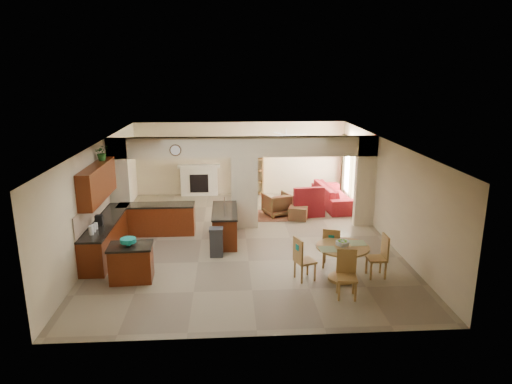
{
  "coord_description": "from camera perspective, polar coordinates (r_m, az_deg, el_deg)",
  "views": [
    {
      "loc": [
        -0.48,
        -12.32,
        4.69
      ],
      "look_at": [
        0.31,
        0.3,
        1.31
      ],
      "focal_mm": 32.0,
      "sensor_mm": 36.0,
      "label": 1
    }
  ],
  "objects": [
    {
      "name": "dining_table",
      "position": [
        10.72,
        10.72,
        -8.1
      ],
      "size": [
        1.21,
        1.21,
        0.82
      ],
      "color": "#A27037",
      "rests_on": "floor"
    },
    {
      "name": "upper_cabinets",
      "position": [
        12.31,
        -19.2,
        1.13
      ],
      "size": [
        0.35,
        2.4,
        0.9
      ],
      "primitive_type": "cube",
      "color": "#461B08",
      "rests_on": "wall_left"
    },
    {
      "name": "partition_header",
      "position": [
        13.51,
        -1.49,
        5.65
      ],
      "size": [
        8.0,
        0.25,
        0.6
      ],
      "primitive_type": "cube",
      "color": "#C5B290",
      "rests_on": "partition_center_pier"
    },
    {
      "name": "fireplace",
      "position": [
        17.67,
        -7.11,
        1.53
      ],
      "size": [
        1.6,
        0.35,
        1.2
      ],
      "color": "silver",
      "rests_on": "floor"
    },
    {
      "name": "teal_bowl",
      "position": [
        10.76,
        -15.68,
        -6.03
      ],
      "size": [
        0.35,
        0.35,
        0.17
      ],
      "primitive_type": "cylinder",
      "color": "teal",
      "rests_on": "kitchen_island"
    },
    {
      "name": "chair_north",
      "position": [
        11.29,
        9.4,
        -6.73
      ],
      "size": [
        0.53,
        0.53,
        1.02
      ],
      "rotation": [
        0.0,
        0.0,
        2.82
      ],
      "color": "#A27037",
      "rests_on": "floor"
    },
    {
      "name": "sofa",
      "position": [
        16.47,
        9.84,
        -0.4
      ],
      "size": [
        2.71,
        1.24,
        0.77
      ],
      "primitive_type": "imported",
      "rotation": [
        0.0,
        0.0,
        1.65
      ],
      "color": "maroon",
      "rests_on": "floor"
    },
    {
      "name": "chair_east",
      "position": [
        11.07,
        15.28,
        -7.53
      ],
      "size": [
        0.43,
        0.43,
        1.02
      ],
      "rotation": [
        0.0,
        0.0,
        4.73
      ],
      "color": "#A27037",
      "rests_on": "floor"
    },
    {
      "name": "partition_center_pier",
      "position": [
        13.81,
        -1.45,
        -0.09
      ],
      "size": [
        0.8,
        0.25,
        2.2
      ],
      "primitive_type": "cube",
      "color": "#C5B290",
      "rests_on": "floor"
    },
    {
      "name": "kitchen_island",
      "position": [
        10.94,
        -15.31,
        -8.51
      ],
      "size": [
        1.02,
        0.76,
        0.85
      ],
      "rotation": [
        0.0,
        0.0,
        0.05
      ],
      "color": "#461B08",
      "rests_on": "floor"
    },
    {
      "name": "window_a",
      "position": [
        15.68,
        13.02,
        1.73
      ],
      "size": [
        0.02,
        0.9,
        1.9
      ],
      "primitive_type": "cube",
      "color": "white",
      "rests_on": "wall_right"
    },
    {
      "name": "chaise",
      "position": [
        15.38,
        6.37,
        -2.07
      ],
      "size": [
        1.1,
        0.94,
        0.4
      ],
      "primitive_type": "cube",
      "rotation": [
        0.0,
        0.0,
        0.12
      ],
      "color": "maroon",
      "rests_on": "floor"
    },
    {
      "name": "wall_left",
      "position": [
        13.23,
        -18.87,
        -0.24
      ],
      "size": [
        0.0,
        10.0,
        10.0
      ],
      "primitive_type": "plane",
      "rotation": [
        1.57,
        0.0,
        1.57
      ],
      "color": "#C5B290",
      "rests_on": "floor"
    },
    {
      "name": "peninsula",
      "position": [
        12.93,
        -3.91,
        -4.17
      ],
      "size": [
        0.7,
        1.85,
        0.91
      ],
      "color": "#461B08",
      "rests_on": "floor"
    },
    {
      "name": "wall_right",
      "position": [
        13.52,
        15.91,
        0.31
      ],
      "size": [
        0.0,
        10.0,
        10.0
      ],
      "primitive_type": "plane",
      "rotation": [
        1.57,
        0.0,
        -1.57
      ],
      "color": "#C5B290",
      "rests_on": "floor"
    },
    {
      "name": "wall_front",
      "position": [
        8.04,
        0.18,
        -9.17
      ],
      "size": [
        8.0,
        0.0,
        8.0
      ],
      "primitive_type": "plane",
      "rotation": [
        -1.57,
        0.0,
        0.0
      ],
      "color": "#C5B290",
      "rests_on": "floor"
    },
    {
      "name": "floor",
      "position": [
        13.2,
        -1.25,
        -5.84
      ],
      "size": [
        10.0,
        10.0,
        0.0
      ],
      "primitive_type": "plane",
      "color": "gray",
      "rests_on": "ground"
    },
    {
      "name": "shelving_unit",
      "position": [
        17.58,
        -0.78,
        2.53
      ],
      "size": [
        1.0,
        0.32,
        1.8
      ],
      "primitive_type": "cube",
      "color": "#A27037",
      "rests_on": "floor"
    },
    {
      "name": "kitchen_counter",
      "position": [
        13.09,
        -15.67,
        -4.43
      ],
      "size": [
        2.52,
        3.29,
        1.48
      ],
      "color": "#461B08",
      "rests_on": "floor"
    },
    {
      "name": "window_b",
      "position": [
        17.28,
        11.45,
        3.03
      ],
      "size": [
        0.02,
        0.9,
        1.9
      ],
      "primitive_type": "cube",
      "color": "white",
      "rests_on": "wall_right"
    },
    {
      "name": "ceiling",
      "position": [
        12.48,
        -1.32,
        6.26
      ],
      "size": [
        10.0,
        10.0,
        0.0
      ],
      "primitive_type": "plane",
      "rotation": [
        3.14,
        0.0,
        0.0
      ],
      "color": "white",
      "rests_on": "wall_back"
    },
    {
      "name": "drape_b_right",
      "position": [
        17.84,
        10.84,
        3.43
      ],
      "size": [
        0.1,
        0.28,
        2.3
      ],
      "primitive_type": "cube",
      "color": "#3D1F18",
      "rests_on": "wall_right"
    },
    {
      "name": "trash_can",
      "position": [
        11.92,
        -4.97,
        -6.4
      ],
      "size": [
        0.34,
        0.29,
        0.71
      ],
      "primitive_type": "cube",
      "rotation": [
        0.0,
        0.0,
        -0.03
      ],
      "color": "#2F2F31",
      "rests_on": "floor"
    },
    {
      "name": "drape_a_right",
      "position": [
        16.23,
        12.3,
        2.22
      ],
      "size": [
        0.1,
        0.28,
        2.3
      ],
      "primitive_type": "cube",
      "color": "#3D1F18",
      "rests_on": "wall_right"
    },
    {
      "name": "ceiling_fan",
      "position": [
        15.6,
        3.79,
        7.1
      ],
      "size": [
        1.0,
        1.0,
        0.1
      ],
      "primitive_type": "cylinder",
      "color": "white",
      "rests_on": "ceiling"
    },
    {
      "name": "wall_clock",
      "position": [
        13.45,
        -10.04,
        5.16
      ],
      "size": [
        0.34,
        0.03,
        0.34
      ],
      "primitive_type": "cylinder",
      "rotation": [
        1.57,
        0.0,
        0.0
      ],
      "color": "#52351B",
      "rests_on": "partition_header"
    },
    {
      "name": "drape_a_left",
      "position": [
        15.11,
        13.51,
        1.21
      ],
      "size": [
        0.1,
        0.28,
        2.3
      ],
      "primitive_type": "cube",
      "color": "#3D1F18",
      "rests_on": "wall_right"
    },
    {
      "name": "drape_b_left",
      "position": [
        16.7,
        11.84,
        2.6
      ],
      "size": [
        0.1,
        0.28,
        2.3
      ],
      "primitive_type": "cube",
      "color": "#3D1F18",
      "rests_on": "wall_right"
    },
    {
      "name": "armchair",
      "position": [
        15.22,
        2.64,
        -1.52
      ],
      "size": [
        1.03,
        1.05,
        0.74
      ],
      "primitive_type": "imported",
      "rotation": [
        0.0,
        0.0,
        3.51
      ],
      "color": "maroon",
      "rests_on": "floor"
    },
    {
      "name": "fruit_bowl",
      "position": [
        10.53,
        10.75,
        -6.36
      ],
      "size": [
        0.31,
        0.31,
        0.16
      ],
      "primitive_type": "cylinder",
      "color": "#6BC129",
      "rests_on": "dining_table"
    },
    {
      "name": "ottoman",
      "position": [
        14.88,
        5.31,
        -2.61
      ],
      "size": [
        0.72,
        0.72,
        0.42
      ],
      "primitive_type": "cube",
      "rotation": [
        0.0,
        0.0,
        -0.29
      ],
      "color": "maroon",
      "rests_on": "floor"
    },
    {
      "name": "rug",
      "position": [
        15.26,
        2.93,
        -2.92
      ],
      "size": [
        1.6,
        1.3,
        0.01
      ],
      "primitive_type": "cube",
      "color": "brown",
      "rests_on": "floor"
    },
    {
      "name": "glazed_door",
      "position": [
        16.51,
        12.17,
        1.9
      ],
      "size": [
        0.02,
        0.7,
        2.1
      ],
      "primitive_type": "cube",
      "color": "white",
      "rests_on": "wall_right"
    },
    {
      "name": "partition_left_pier",
      "position": [
        14.1,
        -16.66,
        0.84
      ],
      "size": [
        0.6,
        0.25,
        2.8
      ],
      "primitive_type": "cube",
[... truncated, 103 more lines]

